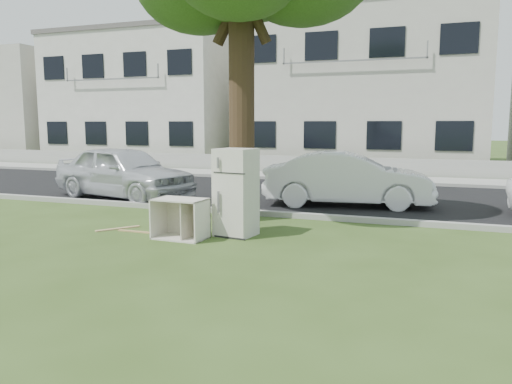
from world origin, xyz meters
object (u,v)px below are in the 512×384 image
(car_center, at_px, (348,179))
(cabinet, at_px, (180,219))
(car_left, at_px, (124,172))
(fridge, at_px, (236,192))

(car_center, bearing_deg, cabinet, 146.03)
(cabinet, relative_size, car_left, 0.22)
(fridge, distance_m, car_center, 4.36)
(fridge, relative_size, cabinet, 1.73)
(car_center, xyz_separation_m, car_left, (-6.16, -0.84, 0.06))
(fridge, bearing_deg, car_left, 153.95)
(car_center, bearing_deg, car_left, 89.19)
(fridge, height_order, cabinet, fridge)
(fridge, height_order, car_center, fridge)
(fridge, height_order, car_left, fridge)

